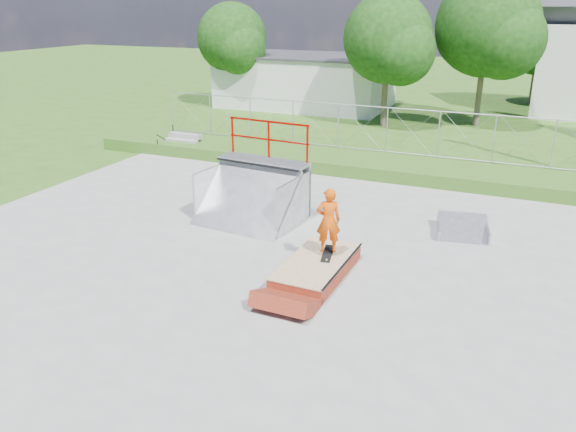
{
  "coord_description": "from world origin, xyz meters",
  "views": [
    {
      "loc": [
        5.09,
        -11.02,
        6.08
      ],
      "look_at": [
        -0.1,
        0.99,
        1.1
      ],
      "focal_mm": 35.0,
      "sensor_mm": 36.0,
      "label": 1
    }
  ],
  "objects_px": {
    "grind_box": "(317,268)",
    "quarter_pipe": "(249,176)",
    "flat_bank_ramp": "(463,229)",
    "skater": "(328,223)"
  },
  "relations": [
    {
      "from": "flat_bank_ramp",
      "to": "skater",
      "type": "height_order",
      "value": "skater"
    },
    {
      "from": "quarter_pipe",
      "to": "flat_bank_ramp",
      "type": "height_order",
      "value": "quarter_pipe"
    },
    {
      "from": "grind_box",
      "to": "quarter_pipe",
      "type": "xyz_separation_m",
      "value": [
        -3.06,
        2.53,
        1.2
      ]
    },
    {
      "from": "grind_box",
      "to": "skater",
      "type": "height_order",
      "value": "skater"
    },
    {
      "from": "flat_bank_ramp",
      "to": "quarter_pipe",
      "type": "bearing_deg",
      "value": -177.18
    },
    {
      "from": "grind_box",
      "to": "skater",
      "type": "relative_size",
      "value": 1.75
    },
    {
      "from": "grind_box",
      "to": "skater",
      "type": "distance_m",
      "value": 1.1
    },
    {
      "from": "flat_bank_ramp",
      "to": "skater",
      "type": "relative_size",
      "value": 0.92
    },
    {
      "from": "skater",
      "to": "flat_bank_ramp",
      "type": "bearing_deg",
      "value": -152.57
    },
    {
      "from": "grind_box",
      "to": "quarter_pipe",
      "type": "bearing_deg",
      "value": 141.69
    }
  ]
}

